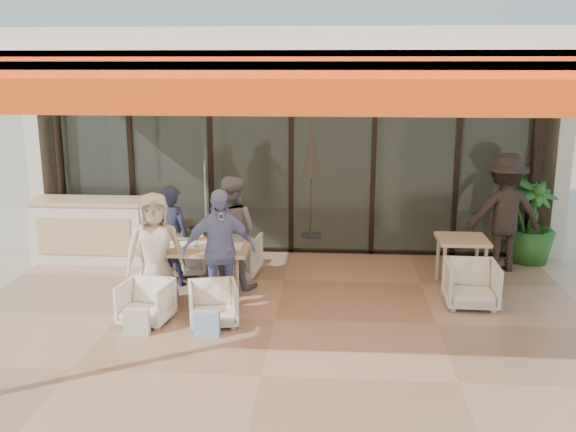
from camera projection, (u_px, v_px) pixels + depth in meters
name	position (u px, v px, depth m)	size (l,w,h in m)	color
ground	(275.00, 321.00, 8.05)	(70.00, 70.00, 0.00)	#C6B293
terrace_floor	(275.00, 321.00, 8.05)	(8.00, 6.00, 0.01)	tan
terrace_structure	(271.00, 55.00, 7.04)	(8.00, 6.00, 3.40)	silver
glass_storefront	(291.00, 160.00, 10.59)	(8.08, 0.10, 3.20)	#9EADA3
interior_block	(300.00, 111.00, 12.69)	(9.05, 3.62, 3.52)	silver
host_counter	(91.00, 230.00, 10.38)	(1.85, 0.65, 1.04)	silver
dining_table	(194.00, 249.00, 8.74)	(1.50, 0.90, 0.93)	#E0BD88
chair_far_left	(182.00, 253.00, 9.76)	(0.67, 0.63, 0.69)	white
chair_far_right	(236.00, 254.00, 9.70)	(0.68, 0.64, 0.70)	white
chair_near_left	(146.00, 300.00, 7.93)	(0.58, 0.55, 0.60)	white
chair_near_right	(213.00, 302.00, 7.87)	(0.58, 0.54, 0.60)	white
diner_navy	(172.00, 236.00, 9.19)	(0.54, 0.35, 1.48)	#181F34
diner_grey	(230.00, 232.00, 9.11)	(0.79, 0.62, 1.63)	slate
diner_cream	(155.00, 252.00, 8.30)	(0.76, 0.50, 1.56)	beige
diner_periwinkle	(219.00, 251.00, 8.24)	(0.95, 0.39, 1.62)	#7381C0
tote_bag_cream	(137.00, 323.00, 7.57)	(0.30, 0.10, 0.34)	silver
tote_bag_blue	(207.00, 325.00, 7.51)	(0.30, 0.10, 0.34)	#99BFD8
side_table	(462.00, 245.00, 9.12)	(0.70, 0.70, 0.74)	#E0BD88
side_chair	(471.00, 282.00, 8.46)	(0.66, 0.62, 0.68)	white
standing_woman	(504.00, 213.00, 9.80)	(1.19, 0.69, 1.85)	black
potted_palm	(531.00, 221.00, 10.25)	(0.78, 0.78, 1.40)	#1E5919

